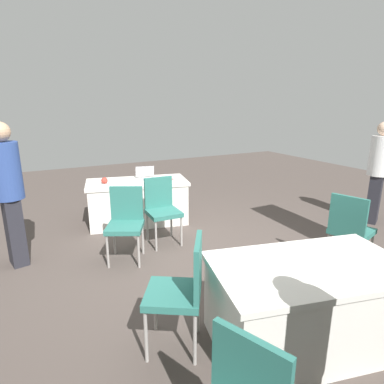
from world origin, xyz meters
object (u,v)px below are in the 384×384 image
Objects in this scene: laptop_silver at (146,177)px; person_attendee_browsing at (379,168)px; yarn_ball at (104,180)px; person_presenter at (8,188)px; table_mid_left at (307,304)px; chair_back_row at (350,227)px; chair_aisle at (126,220)px; table_foreground at (138,202)px; chair_tucked_right at (182,287)px; chair_by_pillar at (162,207)px; scissors_red at (169,180)px.

person_attendee_browsing is at bearing 163.56° from laptop_silver.
person_presenter is at bearing 31.06° from yarn_ball.
person_attendee_browsing is 3.87m from laptop_silver.
yarn_ball is (0.85, -3.49, 0.41)m from table_mid_left.
chair_back_row is 2.04m from person_attendee_browsing.
chair_aisle is (0.89, -2.21, 0.17)m from table_mid_left.
chair_aisle reaches higher than yarn_ball.
person_attendee_browsing reaches higher than table_foreground.
yarn_ball is (4.06, -1.90, -0.17)m from person_attendee_browsing.
person_attendee_browsing is 4.48m from yarn_ball.
chair_back_row is at bearing 48.43° from person_presenter.
person_presenter is 5.48m from person_attendee_browsing.
table_mid_left is 1.87× the size of chair_aisle.
table_foreground is at bearing -88.11° from chair_aisle.
chair_tucked_right is 3.07m from yarn_ball.
table_mid_left is 1.85× the size of chair_back_row.
person_attendee_browsing reaches higher than chair_tucked_right.
chair_tucked_right is at bearing 88.40° from laptop_silver.
laptop_silver is at bearing -87.47° from table_mid_left.
yarn_ball is (0.57, -1.00, 0.23)m from chair_by_pillar.
chair_aisle reaches higher than table_mid_left.
yarn_ball is at bearing 127.84° from person_attendee_browsing.
table_mid_left is at bearing 103.68° from yarn_ball.
person_presenter reaches higher than scissors_red.
table_foreground is at bearing 99.27° from person_presenter.
chair_tucked_right is 0.57× the size of person_attendee_browsing.
laptop_silver is at bearing -44.21° from scissors_red.
chair_aisle is (0.56, 1.22, 0.17)m from table_foreground.
table_mid_left is 3.62m from yarn_ball.
person_attendee_browsing reaches higher than chair_aisle.
chair_tucked_right is 9.53× the size of yarn_ball.
table_foreground is at bearing 32.94° from laptop_silver.
chair_by_pillar is at bearing 71.09° from person_presenter.
table_mid_left is at bearing -80.44° from chair_back_row.
person_presenter is at bearing -4.63° from chair_by_pillar.
laptop_silver reaches higher than yarn_ball.
chair_back_row is at bearing 173.48° from chair_aisle.
person_attendee_browsing is (-3.21, -1.59, 0.58)m from table_mid_left.
chair_back_row is 5.28× the size of scissors_red.
chair_back_row is at bearing 108.84° from scissors_red.
laptop_silver is (1.57, -2.79, 0.22)m from chair_back_row.
table_mid_left is 3.27m from scissors_red.
chair_aisle is at bearing 26.13° from chair_by_pillar.
person_attendee_browsing is at bearing 167.54° from chair_by_pillar.
scissors_red is at bearing 166.56° from yarn_ball.
person_attendee_browsing is 16.59× the size of yarn_ball.
chair_by_pillar reaches higher than laptop_silver.
chair_by_pillar is at bearing -153.24° from chair_back_row.
table_mid_left is 17.30× the size of yarn_ball.
table_foreground is 0.64m from scissors_red.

